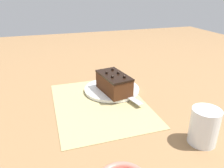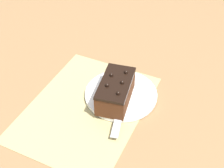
{
  "view_description": "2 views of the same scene",
  "coord_description": "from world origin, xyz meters",
  "px_view_note": "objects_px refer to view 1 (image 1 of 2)",
  "views": [
    {
      "loc": [
        0.72,
        -0.18,
        0.41
      ],
      "look_at": [
        -0.06,
        0.07,
        0.05
      ],
      "focal_mm": 35.0,
      "sensor_mm": 36.0,
      "label": 1
    },
    {
      "loc": [
        0.58,
        0.36,
        0.71
      ],
      "look_at": [
        -0.06,
        0.06,
        0.08
      ],
      "focal_mm": 50.0,
      "sensor_mm": 36.0,
      "label": 2
    }
  ],
  "objects_px": {
    "cake_plate": "(112,89)",
    "serving_knife": "(116,87)",
    "drinking_glass": "(204,126)",
    "chocolate_cake": "(114,83)"
  },
  "relations": [
    {
      "from": "chocolate_cake",
      "to": "cake_plate",
      "type": "bearing_deg",
      "value": 175.56
    },
    {
      "from": "cake_plate",
      "to": "serving_knife",
      "type": "relative_size",
      "value": 0.93
    },
    {
      "from": "serving_knife",
      "to": "cake_plate",
      "type": "bearing_deg",
      "value": -47.7
    },
    {
      "from": "serving_knife",
      "to": "drinking_glass",
      "type": "height_order",
      "value": "drinking_glass"
    },
    {
      "from": "cake_plate",
      "to": "serving_knife",
      "type": "height_order",
      "value": "serving_knife"
    },
    {
      "from": "cake_plate",
      "to": "serving_knife",
      "type": "bearing_deg",
      "value": 56.48
    },
    {
      "from": "drinking_glass",
      "to": "cake_plate",
      "type": "bearing_deg",
      "value": -160.58
    },
    {
      "from": "serving_knife",
      "to": "chocolate_cake",
      "type": "bearing_deg",
      "value": 42.98
    },
    {
      "from": "cake_plate",
      "to": "serving_knife",
      "type": "distance_m",
      "value": 0.02
    },
    {
      "from": "chocolate_cake",
      "to": "drinking_glass",
      "type": "xyz_separation_m",
      "value": [
        0.37,
        0.15,
        -0.0
      ]
    }
  ]
}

